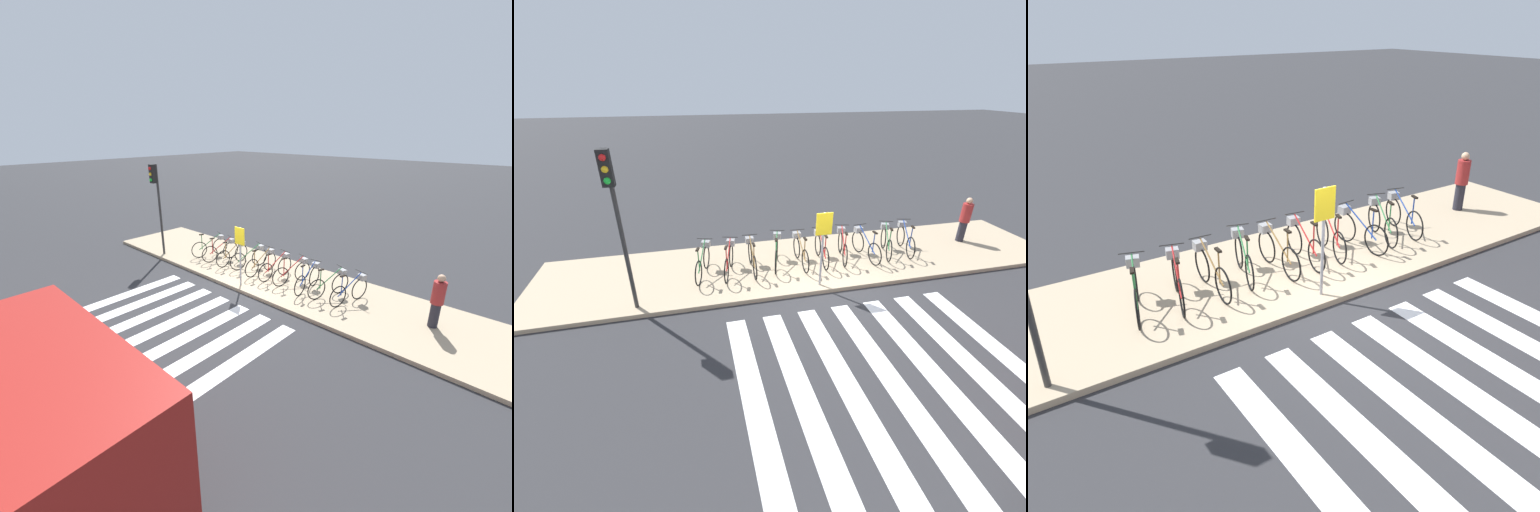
% 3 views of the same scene
% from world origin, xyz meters
% --- Properties ---
extents(ground_plane, '(120.00, 120.00, 0.00)m').
position_xyz_m(ground_plane, '(0.00, 0.00, 0.00)').
color(ground_plane, '#2D2D30').
extents(sidewalk, '(16.29, 3.53, 0.12)m').
position_xyz_m(sidewalk, '(0.00, 1.77, 0.06)').
color(sidewalk, tan).
rests_on(sidewalk, ground_plane).
extents(road_crosswalk, '(5.85, 8.00, 0.01)m').
position_xyz_m(road_crosswalk, '(0.00, -4.65, 0.00)').
color(road_crosswalk, silver).
rests_on(road_crosswalk, ground_plane).
extents(parked_bicycle_0, '(0.62, 1.64, 1.04)m').
position_xyz_m(parked_bicycle_0, '(-3.29, 1.64, 0.57)').
color(parked_bicycle_0, black).
rests_on(parked_bicycle_0, sidewalk).
extents(parked_bicycle_1, '(0.59, 1.65, 1.04)m').
position_xyz_m(parked_bicycle_1, '(-2.54, 1.58, 0.57)').
color(parked_bicycle_1, black).
rests_on(parked_bicycle_1, sidewalk).
extents(parked_bicycle_2, '(0.46, 1.70, 1.04)m').
position_xyz_m(parked_bicycle_2, '(-1.86, 1.61, 0.57)').
color(parked_bicycle_2, black).
rests_on(parked_bicycle_2, sidewalk).
extents(parked_bicycle_3, '(0.62, 1.64, 1.04)m').
position_xyz_m(parked_bicycle_3, '(-1.06, 1.77, 0.57)').
color(parked_bicycle_3, black).
rests_on(parked_bicycle_3, sidewalk).
extents(parked_bicycle_4, '(0.46, 1.70, 1.04)m').
position_xyz_m(parked_bicycle_4, '(-0.33, 1.66, 0.57)').
color(parked_bicycle_4, black).
rests_on(parked_bicycle_4, sidewalk).
extents(parked_bicycle_5, '(0.46, 1.69, 1.04)m').
position_xyz_m(parked_bicycle_5, '(0.36, 1.68, 0.57)').
color(parked_bicycle_5, black).
rests_on(parked_bicycle_5, sidewalk).
extents(parked_bicycle_6, '(0.60, 1.65, 1.04)m').
position_xyz_m(parked_bicycle_6, '(1.10, 1.72, 0.57)').
color(parked_bicycle_6, black).
rests_on(parked_bicycle_6, sidewalk).
extents(parked_bicycle_7, '(0.46, 1.70, 1.04)m').
position_xyz_m(parked_bicycle_7, '(1.82, 1.61, 0.57)').
color(parked_bicycle_7, black).
rests_on(parked_bicycle_7, sidewalk).
extents(parked_bicycle_8, '(0.69, 1.61, 1.04)m').
position_xyz_m(parked_bicycle_8, '(2.63, 1.70, 0.57)').
color(parked_bicycle_8, black).
rests_on(parked_bicycle_8, sidewalk).
extents(parked_bicycle_9, '(0.58, 1.66, 1.04)m').
position_xyz_m(parked_bicycle_9, '(3.34, 1.73, 0.57)').
color(parked_bicycle_9, black).
rests_on(parked_bicycle_9, sidewalk).
extents(pedestrian, '(0.34, 0.34, 1.58)m').
position_xyz_m(pedestrian, '(5.76, 1.97, 0.95)').
color(pedestrian, '#23232D').
rests_on(pedestrian, sidewalk).
extents(traffic_light, '(0.24, 0.40, 3.90)m').
position_xyz_m(traffic_light, '(-5.05, 0.24, 2.90)').
color(traffic_light, '#2D2D2D').
rests_on(traffic_light, sidewalk).
extents(sign_post, '(0.44, 0.07, 2.13)m').
position_xyz_m(sign_post, '(-0.18, 0.29, 1.57)').
color(sign_post, '#99999E').
rests_on(sign_post, sidewalk).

